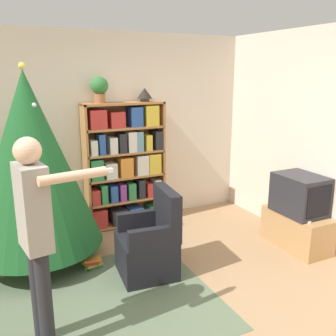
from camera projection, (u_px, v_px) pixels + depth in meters
The scene contains 13 objects.
ground_plane at pixel (170, 314), 3.33m from camera, with size 14.00×14.00×0.00m, color #9E7A56.
wall_back at pixel (94, 132), 5.01m from camera, with size 8.00×0.10×2.60m.
area_rug at pixel (104, 304), 3.46m from camera, with size 2.04×1.80×0.01m.
bookshelf at pixel (125, 166), 5.07m from camera, with size 1.09×0.29×1.70m.
tv_stand at pixel (296, 230), 4.56m from camera, with size 0.42×0.83×0.44m.
television at pixel (300, 194), 4.45m from camera, with size 0.44×0.59×0.47m.
game_remote at pixel (306, 221), 4.24m from camera, with size 0.04×0.12×0.02m.
christmas_tree at pixel (31, 161), 3.97m from camera, with size 1.43×1.43×2.18m.
armchair at pixel (150, 245), 3.92m from camera, with size 0.63×0.62×0.92m.
standing_person at pixel (36, 229), 2.70m from camera, with size 0.67×0.47×1.66m.
potted_plant at pixel (100, 88), 4.69m from camera, with size 0.22×0.22×0.33m.
table_lamp at pixel (145, 94), 4.97m from camera, with size 0.20×0.20×0.18m.
book_pile_near_tree at pixel (93, 263), 4.11m from camera, with size 0.21×0.20×0.11m.
Camera 1 is at (-1.29, -2.59, 2.09)m, focal length 40.00 mm.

